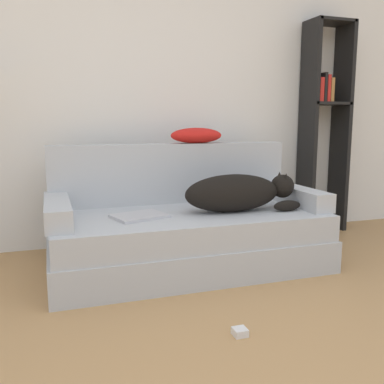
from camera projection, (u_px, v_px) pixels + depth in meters
wall_back at (143, 75)px, 3.40m from camera, size 7.70×0.06×2.70m
couch at (187, 240)px, 2.90m from camera, size 1.82×0.91×0.38m
couch_backrest at (171, 173)px, 3.19m from camera, size 1.78×0.15×0.44m
couch_arm_left at (57, 211)px, 2.59m from camera, size 0.15×0.72×0.13m
couch_arm_right at (296, 196)px, 3.12m from camera, size 0.15×0.72×0.13m
dog at (239, 193)px, 2.87m from camera, size 0.79×0.26×0.25m
laptop at (139, 216)px, 2.70m from camera, size 0.38×0.33×0.02m
throw_pillow at (196, 135)px, 3.21m from camera, size 0.40×0.21×0.11m
bookshelf at (324, 117)px, 3.79m from camera, size 0.39×0.26×1.84m
power_adapter at (240, 332)px, 1.99m from camera, size 0.06×0.06×0.03m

